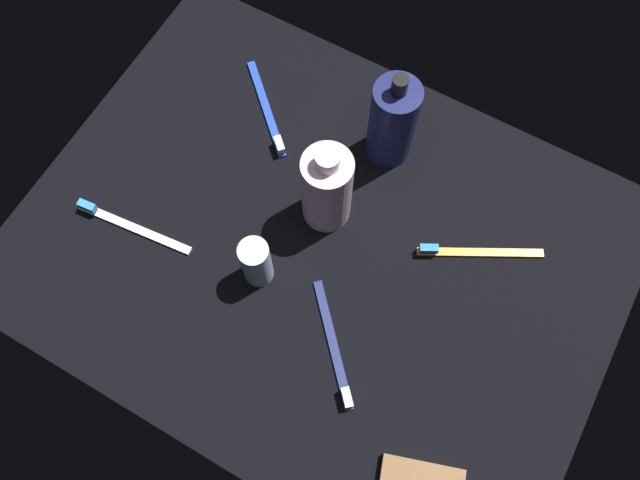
{
  "coord_description": "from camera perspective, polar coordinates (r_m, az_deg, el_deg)",
  "views": [
    {
      "loc": [
        -15.39,
        27.41,
        85.27
      ],
      "look_at": [
        0.0,
        0.0,
        3.0
      ],
      "focal_mm": 35.61,
      "sensor_mm": 36.0,
      "label": 1
    }
  ],
  "objects": [
    {
      "name": "toothbrush_orange",
      "position": [
        0.93,
        13.56,
        -1.01
      ],
      "size": [
        16.39,
        9.64,
        2.1
      ],
      "color": "orange",
      "rests_on": "ground_plane"
    },
    {
      "name": "toothbrush_navy",
      "position": [
        0.86,
        1.35,
        -9.95
      ],
      "size": [
        13.11,
        14.02,
        2.1
      ],
      "color": "navy",
      "rests_on": "ground_plane"
    },
    {
      "name": "deodorant_stick",
      "position": [
        0.86,
        -5.75,
        -2.01
      ],
      "size": [
        4.13,
        4.13,
        9.42
      ],
      "primitive_type": "cylinder",
      "color": "silver",
      "rests_on": "ground_plane"
    },
    {
      "name": "ground_plane",
      "position": [
        0.91,
        0.0,
        -0.81
      ],
      "size": [
        84.0,
        64.0,
        1.2
      ],
      "primitive_type": "cube",
      "color": "black"
    },
    {
      "name": "bodywash_bottle",
      "position": [
        0.86,
        0.61,
        4.66
      ],
      "size": [
        6.97,
        6.97,
        16.62
      ],
      "color": "silver",
      "rests_on": "ground_plane"
    },
    {
      "name": "snack_bar_brown",
      "position": [
        0.85,
        9.15,
        -20.39
      ],
      "size": [
        11.13,
        7.06,
        1.5
      ],
      "primitive_type": "cube",
      "rotation": [
        0.0,
        0.0,
        0.32
      ],
      "color": "brown",
      "rests_on": "ground_plane"
    },
    {
      "name": "lotion_bottle",
      "position": [
        0.92,
        6.53,
        10.51
      ],
      "size": [
        6.74,
        6.74,
        17.82
      ],
      "color": "navy",
      "rests_on": "ground_plane"
    },
    {
      "name": "toothbrush_white",
      "position": [
        0.96,
        -16.91,
        1.34
      ],
      "size": [
        18.03,
        3.07,
        2.1
      ],
      "color": "white",
      "rests_on": "ground_plane"
    },
    {
      "name": "toothbrush_blue",
      "position": [
        1.0,
        -4.69,
        11.32
      ],
      "size": [
        13.99,
        13.15,
        2.1
      ],
      "color": "blue",
      "rests_on": "ground_plane"
    }
  ]
}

